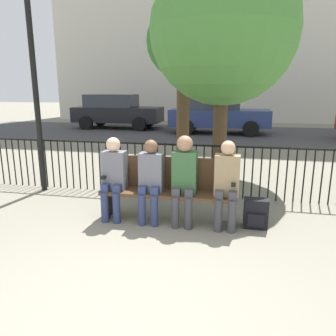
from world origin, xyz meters
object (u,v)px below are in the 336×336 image
(lamp_post, at_px, (31,40))
(seated_person_2, at_px, (184,175))
(seated_person_3, at_px, (227,180))
(parked_car_2, at_px, (116,111))
(park_bench, at_px, (169,187))
(seated_person_1, at_px, (151,177))
(tree_1, at_px, (224,31))
(backpack, at_px, (256,214))
(parked_car_0, at_px, (217,114))
(seated_person_0, at_px, (114,174))
(tree_0, at_px, (184,44))

(lamp_post, bearing_deg, seated_person_2, -20.30)
(seated_person_3, relative_size, parked_car_2, 0.29)
(park_bench, distance_m, seated_person_1, 0.32)
(seated_person_2, bearing_deg, tree_1, 82.24)
(backpack, bearing_deg, tree_1, 103.96)
(park_bench, bearing_deg, parked_car_0, 89.06)
(seated_person_2, relative_size, lamp_post, 0.30)
(seated_person_0, relative_size, tree_1, 0.27)
(seated_person_3, bearing_deg, seated_person_2, 179.75)
(seated_person_2, relative_size, parked_car_2, 0.30)
(park_bench, height_order, seated_person_2, seated_person_2)
(seated_person_3, relative_size, parked_car_0, 0.29)
(seated_person_3, xyz_separation_m, tree_1, (-0.23, 2.65, 2.33))
(seated_person_1, relative_size, seated_person_3, 0.98)
(seated_person_0, height_order, parked_car_2, parked_car_2)
(park_bench, height_order, parked_car_2, parked_car_2)
(tree_1, bearing_deg, tree_0, 118.15)
(backpack, relative_size, tree_0, 0.10)
(seated_person_1, xyz_separation_m, parked_car_2, (-4.51, 10.90, 0.18))
(backpack, relative_size, tree_1, 0.09)
(tree_0, xyz_separation_m, parked_car_0, (0.68, 5.24, -2.20))
(tree_1, xyz_separation_m, parked_car_2, (-5.35, 8.25, -2.16))
(park_bench, relative_size, seated_person_2, 1.54)
(seated_person_2, bearing_deg, parked_car_2, 114.60)
(seated_person_0, distance_m, lamp_post, 2.93)
(seated_person_2, xyz_separation_m, backpack, (1.00, 0.05, -0.51))
(tree_0, bearing_deg, parked_car_0, 82.60)
(seated_person_3, bearing_deg, park_bench, 171.09)
(park_bench, bearing_deg, parked_car_2, 113.80)
(backpack, bearing_deg, seated_person_3, -172.30)
(backpack, bearing_deg, park_bench, 176.63)
(lamp_post, bearing_deg, tree_1, 26.11)
(backpack, distance_m, parked_car_0, 10.00)
(seated_person_0, distance_m, tree_0, 5.30)
(backpack, height_order, parked_car_0, parked_car_0)
(seated_person_1, distance_m, parked_car_2, 11.80)
(backpack, bearing_deg, lamp_post, 165.42)
(park_bench, relative_size, parked_car_2, 0.47)
(seated_person_3, bearing_deg, tree_0, 105.87)
(park_bench, distance_m, tree_0, 5.29)
(backpack, bearing_deg, seated_person_1, -177.78)
(park_bench, relative_size, backpack, 4.72)
(tree_1, height_order, parked_car_0, tree_1)
(seated_person_2, distance_m, seated_person_3, 0.59)
(tree_0, bearing_deg, seated_person_1, -86.63)
(seated_person_0, distance_m, seated_person_3, 1.63)
(tree_0, height_order, parked_car_0, tree_0)
(seated_person_0, xyz_separation_m, lamp_post, (-1.83, 1.06, 2.03))
(seated_person_1, distance_m, tree_0, 5.31)
(tree_0, xyz_separation_m, parked_car_2, (-4.23, 6.16, -2.20))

